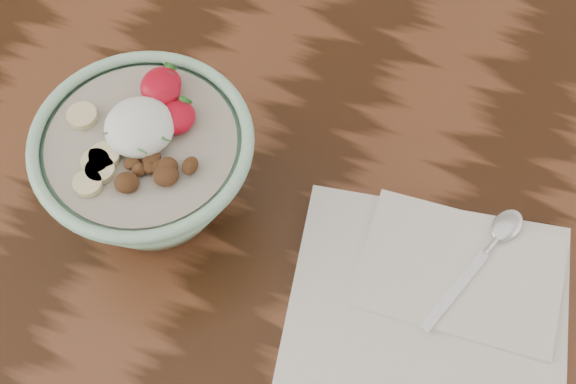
{
  "coord_description": "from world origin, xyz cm",
  "views": [
    {
      "loc": [
        35.85,
        -37.93,
        148.37
      ],
      "look_at": [
        23.17,
        -6.07,
        87.31
      ],
      "focal_mm": 50.0,
      "sensor_mm": 36.0,
      "label": 1
    }
  ],
  "objects": [
    {
      "name": "breakfast_bowl",
      "position": [
        8.42,
        -5.6,
        82.17
      ],
      "size": [
        20.98,
        20.98,
        14.34
      ],
      "rotation": [
        0.0,
        0.0,
        -0.07
      ],
      "color": "#A0D7B4",
      "rests_on": "table"
    },
    {
      "name": "spoon",
      "position": [
        42.06,
        1.65,
        76.98
      ],
      "size": [
        6.98,
        16.1,
        0.86
      ],
      "rotation": [
        0.0,
        0.0,
        -0.32
      ],
      "color": "silver",
      "rests_on": "napkin"
    },
    {
      "name": "napkin",
      "position": [
        38.36,
        -5.61,
        75.68
      ],
      "size": [
        29.92,
        25.86,
        1.63
      ],
      "rotation": [
        0.0,
        0.0,
        0.19
      ],
      "color": "white",
      "rests_on": "table"
    },
    {
      "name": "table",
      "position": [
        0.0,
        0.0,
        65.7
      ],
      "size": [
        160.0,
        90.0,
        75.0
      ],
      "color": "black",
      "rests_on": "ground"
    }
  ]
}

